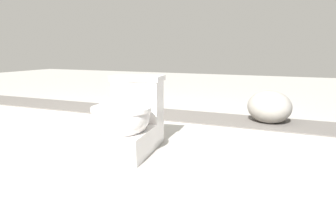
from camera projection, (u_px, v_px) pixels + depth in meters
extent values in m
plane|color=#A8A59E|center=(89.00, 150.00, 2.28)|extent=(14.00, 14.00, 0.00)
cube|color=#605B56|center=(213.00, 118.00, 3.29)|extent=(0.56, 8.00, 0.01)
cube|color=white|center=(128.00, 139.00, 2.24)|extent=(0.65, 0.43, 0.17)
ellipsoid|color=white|center=(122.00, 117.00, 2.12)|extent=(0.49, 0.42, 0.28)
cylinder|color=white|center=(121.00, 109.00, 2.10)|extent=(0.45, 0.45, 0.03)
cube|color=white|center=(138.00, 101.00, 2.40)|extent=(0.23, 0.36, 0.30)
cube|color=white|center=(138.00, 78.00, 2.37)|extent=(0.26, 0.39, 0.04)
cylinder|color=silver|center=(148.00, 75.00, 2.34)|extent=(0.02, 0.02, 0.01)
ellipsoid|color=gray|center=(269.00, 107.00, 3.09)|extent=(0.59, 0.59, 0.31)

